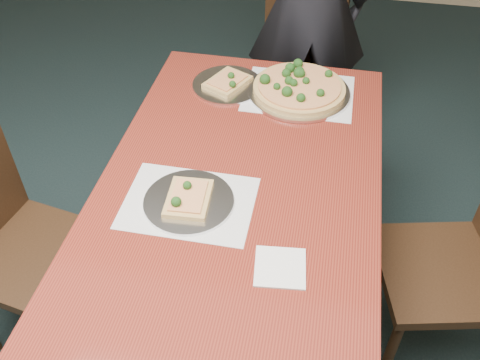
% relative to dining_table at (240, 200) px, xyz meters
% --- Properties ---
extents(dining_table, '(0.90, 1.50, 0.75)m').
position_rel_dining_table_xyz_m(dining_table, '(0.00, 0.00, 0.00)').
color(dining_table, '#5E1912').
rests_on(dining_table, ground).
extents(chair_far, '(0.50, 0.50, 0.91)m').
position_rel_dining_table_xyz_m(chair_far, '(0.06, 1.19, -0.14)').
color(chair_far, black).
rests_on(chair_far, ground).
extents(chair_left, '(0.49, 0.49, 0.91)m').
position_rel_dining_table_xyz_m(chair_left, '(-0.78, -0.20, -0.14)').
color(chair_left, black).
rests_on(chair_left, ground).
extents(chair_right, '(0.50, 0.50, 0.91)m').
position_rel_dining_table_xyz_m(chair_right, '(0.78, 0.01, -0.14)').
color(chair_right, black).
rests_on(chair_right, ground).
extents(diner, '(0.67, 0.50, 1.65)m').
position_rel_dining_table_xyz_m(diner, '(0.10, 1.20, 0.17)').
color(diner, black).
rests_on(diner, ground).
extents(placemat_main, '(0.42, 0.32, 0.00)m').
position_rel_dining_table_xyz_m(placemat_main, '(0.13, 0.53, 0.09)').
color(placemat_main, white).
rests_on(placemat_main, dining_table).
extents(placemat_near, '(0.40, 0.30, 0.00)m').
position_rel_dining_table_xyz_m(placemat_near, '(-0.14, -0.13, 0.09)').
color(placemat_near, white).
rests_on(placemat_near, dining_table).
extents(pizza_pan, '(0.40, 0.40, 0.07)m').
position_rel_dining_table_xyz_m(pizza_pan, '(0.13, 0.53, 0.12)').
color(pizza_pan, silver).
rests_on(pizza_pan, dining_table).
extents(slice_plate_near, '(0.28, 0.28, 0.06)m').
position_rel_dining_table_xyz_m(slice_plate_near, '(-0.14, -0.13, 0.11)').
color(slice_plate_near, silver).
rests_on(slice_plate_near, dining_table).
extents(slice_plate_far, '(0.28, 0.28, 0.05)m').
position_rel_dining_table_xyz_m(slice_plate_far, '(-0.15, 0.53, 0.10)').
color(slice_plate_far, silver).
rests_on(slice_plate_far, dining_table).
extents(napkin, '(0.15, 0.15, 0.01)m').
position_rel_dining_table_xyz_m(napkin, '(0.18, -0.33, 0.09)').
color(napkin, white).
rests_on(napkin, dining_table).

